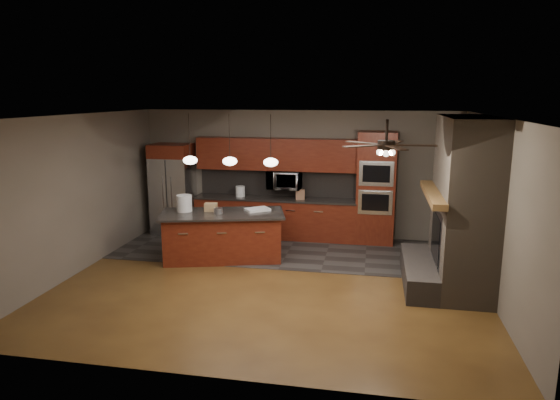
% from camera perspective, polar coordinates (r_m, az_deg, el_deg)
% --- Properties ---
extents(ground, '(7.00, 7.00, 0.00)m').
position_cam_1_polar(ground, '(8.62, -0.98, -9.34)').
color(ground, brown).
rests_on(ground, ground).
extents(ceiling, '(7.00, 6.00, 0.02)m').
position_cam_1_polar(ceiling, '(8.04, -1.06, 9.59)').
color(ceiling, white).
rests_on(ceiling, back_wall).
extents(back_wall, '(7.00, 0.02, 2.80)m').
position_cam_1_polar(back_wall, '(11.12, 2.12, 3.00)').
color(back_wall, '#6A5F55').
rests_on(back_wall, ground).
extents(right_wall, '(0.02, 6.00, 2.80)m').
position_cam_1_polar(right_wall, '(8.27, 23.48, -1.14)').
color(right_wall, '#6A5F55').
rests_on(right_wall, ground).
extents(left_wall, '(0.02, 6.00, 2.80)m').
position_cam_1_polar(left_wall, '(9.55, -22.04, 0.63)').
color(left_wall, '#6A5F55').
rests_on(left_wall, ground).
extents(slate_tile_patch, '(7.00, 2.40, 0.01)m').
position_cam_1_polar(slate_tile_patch, '(10.29, 1.06, -5.73)').
color(slate_tile_patch, '#34312F').
rests_on(slate_tile_patch, ground).
extents(fireplace_column, '(1.30, 2.10, 2.80)m').
position_cam_1_polar(fireplace_column, '(8.58, 19.85, -1.11)').
color(fireplace_column, brown).
rests_on(fireplace_column, ground).
extents(back_cabinetry, '(3.59, 0.64, 2.20)m').
position_cam_1_polar(back_cabinetry, '(11.05, -0.53, 0.27)').
color(back_cabinetry, maroon).
rests_on(back_cabinetry, ground).
extents(oven_tower, '(0.80, 0.63, 2.38)m').
position_cam_1_polar(oven_tower, '(10.74, 10.88, 1.33)').
color(oven_tower, maroon).
rests_on(oven_tower, ground).
extents(microwave, '(0.73, 0.41, 0.50)m').
position_cam_1_polar(microwave, '(10.94, 0.50, 2.32)').
color(microwave, silver).
rests_on(microwave, back_cabinetry).
extents(refrigerator, '(0.88, 0.75, 2.05)m').
position_cam_1_polar(refrigerator, '(11.59, -12.14, 1.22)').
color(refrigerator, silver).
rests_on(refrigerator, ground).
extents(kitchen_island, '(2.53, 1.63, 0.92)m').
position_cam_1_polar(kitchen_island, '(9.70, -6.55, -4.08)').
color(kitchen_island, maroon).
rests_on(kitchen_island, ground).
extents(white_bucket, '(0.30, 0.30, 0.32)m').
position_cam_1_polar(white_bucket, '(9.79, -10.89, -0.37)').
color(white_bucket, silver).
rests_on(white_bucket, kitchen_island).
extents(paint_can, '(0.20, 0.20, 0.11)m').
position_cam_1_polar(paint_can, '(9.51, -7.06, -1.24)').
color(paint_can, '#B5B5BA').
rests_on(paint_can, kitchen_island).
extents(paint_tray, '(0.55, 0.52, 0.04)m').
position_cam_1_polar(paint_tray, '(9.71, -2.59, -1.08)').
color(paint_tray, white).
rests_on(paint_tray, kitchen_island).
extents(cardboard_box, '(0.26, 0.21, 0.15)m').
position_cam_1_polar(cardboard_box, '(9.75, -7.90, -0.81)').
color(cardboard_box, '#A38154').
rests_on(cardboard_box, kitchen_island).
extents(counter_bucket, '(0.24, 0.24, 0.23)m').
position_cam_1_polar(counter_bucket, '(11.16, -4.56, 0.99)').
color(counter_bucket, white).
rests_on(counter_bucket, back_cabinetry).
extents(counter_box, '(0.22, 0.18, 0.21)m').
position_cam_1_polar(counter_box, '(10.84, 2.32, 0.64)').
color(counter_box, '#90654A').
rests_on(counter_box, back_cabinetry).
extents(pendant_left, '(0.26, 0.26, 0.92)m').
position_cam_1_polar(pendant_left, '(9.25, -10.23, 4.52)').
color(pendant_left, black).
rests_on(pendant_left, ceiling).
extents(pendant_center, '(0.26, 0.26, 0.92)m').
position_cam_1_polar(pendant_center, '(9.01, -5.75, 4.46)').
color(pendant_center, black).
rests_on(pendant_center, ceiling).
extents(pendant_right, '(0.26, 0.26, 0.92)m').
position_cam_1_polar(pendant_right, '(8.83, -1.06, 4.36)').
color(pendant_right, black).
rests_on(pendant_right, ceiling).
extents(ceiling_fan, '(1.27, 1.33, 0.41)m').
position_cam_1_polar(ceiling_fan, '(7.10, 12.05, 6.25)').
color(ceiling_fan, black).
rests_on(ceiling_fan, ceiling).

